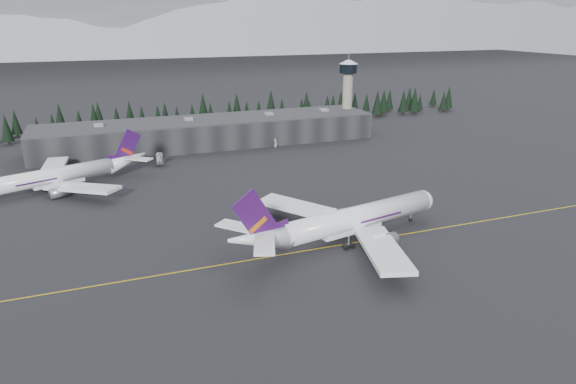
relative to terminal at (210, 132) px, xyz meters
name	(u,v)px	position (x,y,z in m)	size (l,w,h in m)	color
ground	(314,246)	(0.00, -125.00, -6.30)	(1400.00, 1400.00, 0.00)	black
taxiline	(318,249)	(0.00, -127.00, -6.29)	(400.00, 0.40, 0.02)	gold
terminal	(210,132)	(0.00, 0.00, 0.00)	(160.00, 30.00, 12.60)	black
control_tower	(348,88)	(75.00, 3.00, 17.11)	(10.00, 10.00, 37.70)	gray
treeline	(195,116)	(0.00, 37.00, 1.20)	(360.00, 20.00, 15.00)	black
mountain_ridge	(112,49)	(0.00, 875.00, -6.30)	(4400.00, 900.00, 420.00)	white
jet_main	(342,222)	(8.25, -124.70, -0.61)	(67.96, 62.13, 20.19)	white
jet_parked	(65,174)	(-63.64, -47.57, -1.11)	(60.47, 54.09, 18.39)	white
gse_vehicle_a	(160,164)	(-28.18, -29.38, -5.50)	(2.67, 5.79, 1.61)	silver
gse_vehicle_b	(276,146)	(27.54, -16.84, -5.56)	(1.76, 4.37, 1.49)	silver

